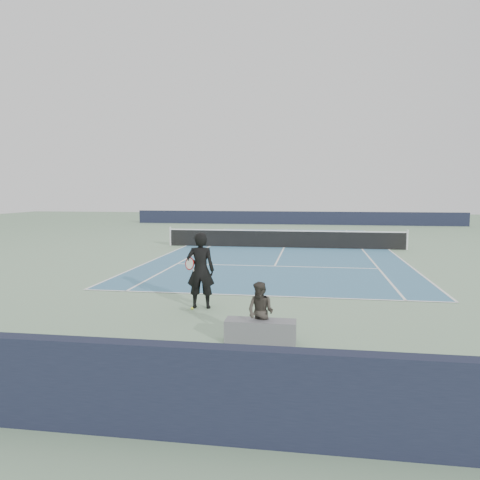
# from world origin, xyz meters

# --- Properties ---
(ground) EXTENTS (80.00, 80.00, 0.00)m
(ground) POSITION_xyz_m (0.00, 0.00, 0.00)
(ground) COLOR gray
(court_surface) EXTENTS (10.97, 23.77, 0.01)m
(court_surface) POSITION_xyz_m (0.00, 0.00, 0.01)
(court_surface) COLOR teal
(court_surface) RESTS_ON ground
(tennis_net) EXTENTS (12.90, 0.10, 1.07)m
(tennis_net) POSITION_xyz_m (0.00, 0.00, 0.50)
(tennis_net) COLOR silver
(tennis_net) RESTS_ON ground
(windscreen_far) EXTENTS (30.00, 0.25, 1.20)m
(windscreen_far) POSITION_xyz_m (0.00, 17.88, 0.60)
(windscreen_far) COLOR black
(windscreen_far) RESTS_ON ground
(windscreen_near) EXTENTS (30.00, 0.25, 1.20)m
(windscreen_near) POSITION_xyz_m (0.00, -19.88, 0.60)
(windscreen_near) COLOR black
(windscreen_near) RESTS_ON ground
(tennis_player) EXTENTS (0.85, 0.61, 2.01)m
(tennis_player) POSITION_xyz_m (-1.38, -13.49, 1.01)
(tennis_player) COLOR black
(tennis_player) RESTS_ON ground
(tennis_ball) EXTENTS (0.07, 0.07, 0.07)m
(tennis_ball) POSITION_xyz_m (-1.56, -13.71, 0.03)
(tennis_ball) COLOR yellow
(tennis_ball) RESTS_ON ground
(spectator_bench) EXTENTS (1.50, 1.02, 1.24)m
(spectator_bench) POSITION_xyz_m (0.48, -16.04, 0.44)
(spectator_bench) COLOR slate
(spectator_bench) RESTS_ON ground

